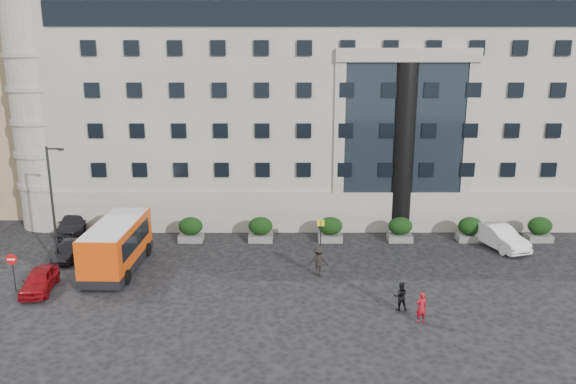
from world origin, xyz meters
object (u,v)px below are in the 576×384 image
Objects in this scene: parked_car_c at (74,223)px; hedge_c at (330,229)px; parked_car_d at (55,207)px; white_taxi at (499,237)px; hedge_f at (540,229)px; pedestrian_c at (319,261)px; hedge_b at (261,229)px; street_lamp at (53,202)px; parked_car_b at (71,250)px; parked_car_a at (40,280)px; pedestrian_a at (421,307)px; hedge_a at (191,229)px; bus_stop_sign at (321,231)px; no_entry_sign at (12,265)px; minibus at (117,244)px; hedge_e at (470,229)px; pedestrian_b at (401,296)px; red_truck at (90,204)px; hedge_d at (400,229)px.

hedge_c is at bearing -15.03° from parked_car_c.
parked_car_d is 0.94× the size of white_taxi.
hedge_f is 39.63m from parked_car_d.
pedestrian_c is (-13.29, -5.10, 0.14)m from white_taxi.
hedge_b is at bearing -17.16° from parked_car_c.
parked_car_d is at bearing 113.12° from street_lamp.
parked_car_c is (-1.87, 5.65, 0.14)m from parked_car_b.
white_taxi is at bearing -15.30° from parked_car_c.
pedestrian_a reaches higher than parked_car_a.
hedge_f is 3.83m from white_taxi.
hedge_a is 9.89m from street_lamp.
hedge_b is at bearing 146.93° from bus_stop_sign.
hedge_c reaches higher than parked_car_d.
hedge_a is 0.39× the size of parked_car_d.
no_entry_sign reaches higher than parked_car_b.
parked_car_d is at bearing 151.51° from hedge_a.
minibus is 1.94× the size of parked_car_a.
hedge_f is 30.35m from minibus.
parked_car_c is (-5.63, 7.52, -0.98)m from minibus.
hedge_c reaches higher than parked_car_a.
white_taxi is at bearing 7.08° from parked_car_a.
hedge_e is at bearing -145.18° from pedestrian_c.
white_taxi is 13.45m from pedestrian_b.
hedge_c is at bearing -3.72° from red_truck.
hedge_e is at bearing 180.00° from hedge_f.
parked_car_d is (-9.15, 12.47, -1.07)m from minibus.
no_entry_sign is at bearing -104.72° from street_lamp.
red_truck is 1.12× the size of parked_car_c.
pedestrian_b is at bearing -17.69° from minibus.
hedge_f reaches higher than parked_car_c.
pedestrian_c reaches higher than hedge_d.
parked_car_d is at bearing 102.28° from parked_car_a.
hedge_f is at bearing 0.00° from hedge_d.
hedge_e is at bearing 1.16° from red_truck.
hedge_c is 6.64m from pedestrian_c.
hedge_d is 1.00× the size of hedge_e.
pedestrian_c reaches higher than parked_car_b.
hedge_c is at bearing 180.00° from hedge_e.
no_entry_sign is 1.21× the size of pedestrian_c.
hedge_b is 1.09× the size of pedestrian_a.
bus_stop_sign reaches higher than hedge_c.
minibus is at bearing -62.61° from parked_car_d.
pedestrian_b is at bearing -65.53° from bus_stop_sign.
pedestrian_a is at bearing -96.24° from hedge_d.
hedge_c is at bearing 15.40° from parked_car_b.
parked_car_b is (0.33, 1.26, -3.76)m from street_lamp.
red_truck reaches higher than hedge_b.
white_taxi is (35.45, -8.48, 0.17)m from parked_car_d.
street_lamp is 22.61m from pedestrian_b.
hedge_f is 0.73× the size of bus_stop_sign.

